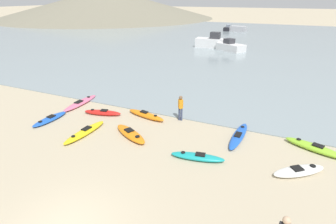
{
  "coord_description": "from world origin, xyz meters",
  "views": [
    {
      "loc": [
        5.89,
        -4.47,
        7.48
      ],
      "look_at": [
        -0.51,
        9.9,
        0.5
      ],
      "focal_mm": 28.0,
      "sensor_mm": 36.0,
      "label": 1
    }
  ],
  "objects_px": {
    "kayak_on_sand_7": "(314,148)",
    "moored_boat_2": "(231,47)",
    "kayak_on_sand_5": "(80,103)",
    "kayak_on_sand_6": "(198,157)",
    "kayak_on_sand_0": "(130,134)",
    "moored_boat_0": "(238,29)",
    "moored_boat_3": "(229,28)",
    "kayak_on_sand_3": "(103,113)",
    "kayak_on_sand_2": "(85,132)",
    "kayak_on_sand_4": "(299,171)",
    "kayak_on_sand_1": "(50,119)",
    "kayak_on_sand_8": "(146,115)",
    "kayak_on_sand_9": "(239,136)",
    "moored_boat_4": "(212,42)",
    "person_near_waterline": "(181,107)"
  },
  "relations": [
    {
      "from": "kayak_on_sand_2",
      "to": "kayak_on_sand_4",
      "type": "bearing_deg",
      "value": 5.05
    },
    {
      "from": "person_near_waterline",
      "to": "moored_boat_2",
      "type": "height_order",
      "value": "moored_boat_2"
    },
    {
      "from": "kayak_on_sand_1",
      "to": "kayak_on_sand_5",
      "type": "bearing_deg",
      "value": 91.85
    },
    {
      "from": "kayak_on_sand_0",
      "to": "kayak_on_sand_2",
      "type": "bearing_deg",
      "value": -160.79
    },
    {
      "from": "person_near_waterline",
      "to": "kayak_on_sand_7",
      "type": "bearing_deg",
      "value": -4.21
    },
    {
      "from": "kayak_on_sand_2",
      "to": "moored_boat_3",
      "type": "distance_m",
      "value": 54.88
    },
    {
      "from": "moored_boat_2",
      "to": "moored_boat_3",
      "type": "relative_size",
      "value": 0.8
    },
    {
      "from": "kayak_on_sand_2",
      "to": "moored_boat_4",
      "type": "bearing_deg",
      "value": 91.32
    },
    {
      "from": "kayak_on_sand_1",
      "to": "kayak_on_sand_8",
      "type": "bearing_deg",
      "value": 28.66
    },
    {
      "from": "kayak_on_sand_1",
      "to": "moored_boat_4",
      "type": "bearing_deg",
      "value": 85.01
    },
    {
      "from": "kayak_on_sand_3",
      "to": "kayak_on_sand_4",
      "type": "relative_size",
      "value": 1.07
    },
    {
      "from": "kayak_on_sand_4",
      "to": "kayak_on_sand_9",
      "type": "bearing_deg",
      "value": 144.52
    },
    {
      "from": "kayak_on_sand_2",
      "to": "kayak_on_sand_6",
      "type": "xyz_separation_m",
      "value": [
        6.89,
        0.22,
        -0.0
      ]
    },
    {
      "from": "kayak_on_sand_0",
      "to": "moored_boat_2",
      "type": "bearing_deg",
      "value": 90.15
    },
    {
      "from": "moored_boat_0",
      "to": "kayak_on_sand_8",
      "type": "bearing_deg",
      "value": -86.72
    },
    {
      "from": "person_near_waterline",
      "to": "moored_boat_0",
      "type": "bearing_deg",
      "value": 95.96
    },
    {
      "from": "kayak_on_sand_0",
      "to": "kayak_on_sand_1",
      "type": "xyz_separation_m",
      "value": [
        -5.91,
        -0.37,
        -0.04
      ]
    },
    {
      "from": "kayak_on_sand_8",
      "to": "moored_boat_3",
      "type": "xyz_separation_m",
      "value": [
        -5.31,
        51.25,
        0.35
      ]
    },
    {
      "from": "kayak_on_sand_1",
      "to": "kayak_on_sand_8",
      "type": "distance_m",
      "value": 6.28
    },
    {
      "from": "moored_boat_2",
      "to": "kayak_on_sand_4",
      "type": "bearing_deg",
      "value": -72.3
    },
    {
      "from": "kayak_on_sand_9",
      "to": "moored_boat_2",
      "type": "bearing_deg",
      "value": 102.73
    },
    {
      "from": "kayak_on_sand_6",
      "to": "kayak_on_sand_7",
      "type": "relative_size",
      "value": 0.9
    },
    {
      "from": "kayak_on_sand_8",
      "to": "kayak_on_sand_1",
      "type": "bearing_deg",
      "value": -151.34
    },
    {
      "from": "kayak_on_sand_0",
      "to": "kayak_on_sand_7",
      "type": "xyz_separation_m",
      "value": [
        9.68,
        2.6,
        0.02
      ]
    },
    {
      "from": "moored_boat_0",
      "to": "moored_boat_3",
      "type": "xyz_separation_m",
      "value": [
        -2.47,
        1.78,
        -0.12
      ]
    },
    {
      "from": "kayak_on_sand_9",
      "to": "moored_boat_2",
      "type": "relative_size",
      "value": 0.76
    },
    {
      "from": "kayak_on_sand_0",
      "to": "moored_boat_0",
      "type": "height_order",
      "value": "moored_boat_0"
    },
    {
      "from": "kayak_on_sand_3",
      "to": "moored_boat_0",
      "type": "height_order",
      "value": "moored_boat_0"
    },
    {
      "from": "moored_boat_0",
      "to": "moored_boat_4",
      "type": "bearing_deg",
      "value": -90.11
    },
    {
      "from": "kayak_on_sand_7",
      "to": "moored_boat_3",
      "type": "xyz_separation_m",
      "value": [
        -15.39,
        51.29,
        0.35
      ]
    },
    {
      "from": "kayak_on_sand_1",
      "to": "person_near_waterline",
      "type": "xyz_separation_m",
      "value": [
        7.78,
        3.55,
        0.85
      ]
    },
    {
      "from": "person_near_waterline",
      "to": "moored_boat_3",
      "type": "height_order",
      "value": "person_near_waterline"
    },
    {
      "from": "kayak_on_sand_7",
      "to": "kayak_on_sand_2",
      "type": "bearing_deg",
      "value": -164.07
    },
    {
      "from": "kayak_on_sand_7",
      "to": "moored_boat_0",
      "type": "distance_m",
      "value": 51.17
    },
    {
      "from": "person_near_waterline",
      "to": "moored_boat_0",
      "type": "xyz_separation_m",
      "value": [
        -5.11,
        48.94,
        -0.33
      ]
    },
    {
      "from": "kayak_on_sand_2",
      "to": "kayak_on_sand_7",
      "type": "xyz_separation_m",
      "value": [
        12.26,
        3.5,
        0.03
      ]
    },
    {
      "from": "kayak_on_sand_7",
      "to": "moored_boat_4",
      "type": "xyz_separation_m",
      "value": [
        -12.97,
        27.12,
        0.71
      ]
    },
    {
      "from": "kayak_on_sand_0",
      "to": "moored_boat_2",
      "type": "relative_size",
      "value": 0.63
    },
    {
      "from": "kayak_on_sand_2",
      "to": "person_near_waterline",
      "type": "height_order",
      "value": "person_near_waterline"
    },
    {
      "from": "kayak_on_sand_7",
      "to": "moored_boat_2",
      "type": "xyz_separation_m",
      "value": [
        -9.76,
        25.71,
        0.48
      ]
    },
    {
      "from": "kayak_on_sand_5",
      "to": "moored_boat_2",
      "type": "distance_m",
      "value": 26.33
    },
    {
      "from": "kayak_on_sand_4",
      "to": "kayak_on_sand_5",
      "type": "relative_size",
      "value": 0.7
    },
    {
      "from": "kayak_on_sand_4",
      "to": "kayak_on_sand_9",
      "type": "relative_size",
      "value": 0.72
    },
    {
      "from": "kayak_on_sand_2",
      "to": "person_near_waterline",
      "type": "distance_m",
      "value": 6.09
    },
    {
      "from": "kayak_on_sand_1",
      "to": "kayak_on_sand_4",
      "type": "relative_size",
      "value": 1.05
    },
    {
      "from": "moored_boat_2",
      "to": "kayak_on_sand_7",
      "type": "bearing_deg",
      "value": -69.22
    },
    {
      "from": "kayak_on_sand_1",
      "to": "kayak_on_sand_4",
      "type": "bearing_deg",
      "value": 1.89
    },
    {
      "from": "kayak_on_sand_0",
      "to": "kayak_on_sand_3",
      "type": "height_order",
      "value": "kayak_on_sand_3"
    },
    {
      "from": "kayak_on_sand_2",
      "to": "kayak_on_sand_8",
      "type": "bearing_deg",
      "value": 58.42
    },
    {
      "from": "kayak_on_sand_4",
      "to": "person_near_waterline",
      "type": "xyz_separation_m",
      "value": [
        -7.06,
        3.06,
        0.83
      ]
    }
  ]
}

